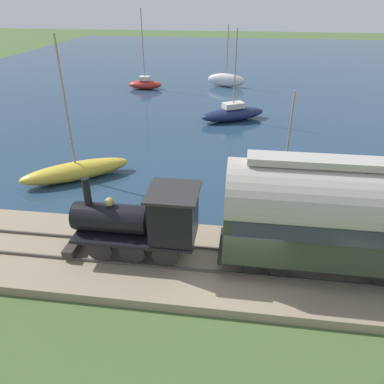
{
  "coord_description": "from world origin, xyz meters",
  "views": [
    {
      "loc": [
        -10.89,
        0.38,
        9.85
      ],
      "look_at": [
        4.34,
        2.49,
        1.54
      ],
      "focal_mm": 35.0,
      "sensor_mm": 36.0,
      "label": 1
    }
  ],
  "objects_px": {
    "sailboat_yellow": "(76,170)",
    "sailboat_green": "(283,182)",
    "sailboat_navy": "(233,113)",
    "sailboat_red": "(145,84)",
    "sailboat_white": "(226,80)",
    "steam_locomotive": "(145,219)",
    "rowboat_mid_harbor": "(168,199)",
    "passenger_coach": "(337,214)"
  },
  "relations": [
    {
      "from": "steam_locomotive",
      "to": "rowboat_mid_harbor",
      "type": "distance_m",
      "value": 5.26
    },
    {
      "from": "sailboat_green",
      "to": "rowboat_mid_harbor",
      "type": "relative_size",
      "value": 1.97
    },
    {
      "from": "passenger_coach",
      "to": "steam_locomotive",
      "type": "bearing_deg",
      "value": 90.0
    },
    {
      "from": "sailboat_white",
      "to": "rowboat_mid_harbor",
      "type": "xyz_separation_m",
      "value": [
        -27.32,
        1.46,
        -0.57
      ]
    },
    {
      "from": "rowboat_mid_harbor",
      "to": "sailboat_white",
      "type": "bearing_deg",
      "value": 17.01
    },
    {
      "from": "sailboat_yellow",
      "to": "rowboat_mid_harbor",
      "type": "bearing_deg",
      "value": -143.83
    },
    {
      "from": "passenger_coach",
      "to": "sailboat_green",
      "type": "bearing_deg",
      "value": 8.78
    },
    {
      "from": "sailboat_navy",
      "to": "sailboat_white",
      "type": "xyz_separation_m",
      "value": [
        12.7,
        1.3,
        0.16
      ]
    },
    {
      "from": "passenger_coach",
      "to": "sailboat_navy",
      "type": "xyz_separation_m",
      "value": [
        19.52,
        4.33,
        -2.3
      ]
    },
    {
      "from": "steam_locomotive",
      "to": "sailboat_white",
      "type": "relative_size",
      "value": 0.8
    },
    {
      "from": "sailboat_red",
      "to": "sailboat_white",
      "type": "bearing_deg",
      "value": -78.22
    },
    {
      "from": "rowboat_mid_harbor",
      "to": "passenger_coach",
      "type": "bearing_deg",
      "value": -104.62
    },
    {
      "from": "rowboat_mid_harbor",
      "to": "sailboat_navy",
      "type": "bearing_deg",
      "value": 9.36
    },
    {
      "from": "sailboat_navy",
      "to": "sailboat_white",
      "type": "height_order",
      "value": "sailboat_navy"
    },
    {
      "from": "steam_locomotive",
      "to": "rowboat_mid_harbor",
      "type": "height_order",
      "value": "steam_locomotive"
    },
    {
      "from": "steam_locomotive",
      "to": "sailboat_red",
      "type": "relative_size",
      "value": 0.64
    },
    {
      "from": "steam_locomotive",
      "to": "sailboat_navy",
      "type": "height_order",
      "value": "sailboat_navy"
    },
    {
      "from": "rowboat_mid_harbor",
      "to": "steam_locomotive",
      "type": "bearing_deg",
      "value": -158.7
    },
    {
      "from": "sailboat_red",
      "to": "sailboat_white",
      "type": "distance_m",
      "value": 9.29
    },
    {
      "from": "steam_locomotive",
      "to": "sailboat_green",
      "type": "xyz_separation_m",
      "value": [
        6.95,
        -5.91,
        -1.49
      ]
    },
    {
      "from": "sailboat_red",
      "to": "sailboat_navy",
      "type": "bearing_deg",
      "value": -138.11
    },
    {
      "from": "sailboat_green",
      "to": "rowboat_mid_harbor",
      "type": "bearing_deg",
      "value": 78.48
    },
    {
      "from": "sailboat_navy",
      "to": "sailboat_green",
      "type": "distance_m",
      "value": 12.99
    },
    {
      "from": "sailboat_navy",
      "to": "sailboat_white",
      "type": "bearing_deg",
      "value": -22.97
    },
    {
      "from": "sailboat_white",
      "to": "sailboat_navy",
      "type": "bearing_deg",
      "value": -162.72
    },
    {
      "from": "sailboat_red",
      "to": "passenger_coach",
      "type": "bearing_deg",
      "value": -156.89
    },
    {
      "from": "sailboat_yellow",
      "to": "sailboat_green",
      "type": "xyz_separation_m",
      "value": [
        0.02,
        -11.86,
        0.05
      ]
    },
    {
      "from": "sailboat_yellow",
      "to": "rowboat_mid_harbor",
      "type": "height_order",
      "value": "sailboat_yellow"
    },
    {
      "from": "sailboat_green",
      "to": "rowboat_mid_harbor",
      "type": "xyz_separation_m",
      "value": [
        -2.04,
        6.02,
        -0.41
      ]
    },
    {
      "from": "sailboat_yellow",
      "to": "sailboat_green",
      "type": "height_order",
      "value": "sailboat_yellow"
    },
    {
      "from": "sailboat_red",
      "to": "rowboat_mid_harbor",
      "type": "xyz_separation_m",
      "value": [
        -24.95,
        -7.52,
        -0.37
      ]
    },
    {
      "from": "sailboat_navy",
      "to": "sailboat_red",
      "type": "bearing_deg",
      "value": 16.02
    },
    {
      "from": "sailboat_yellow",
      "to": "steam_locomotive",
      "type": "bearing_deg",
      "value": -174.09
    },
    {
      "from": "steam_locomotive",
      "to": "sailboat_yellow",
      "type": "bearing_deg",
      "value": 40.67
    },
    {
      "from": "sailboat_yellow",
      "to": "sailboat_white",
      "type": "bearing_deg",
      "value": -50.87
    },
    {
      "from": "sailboat_green",
      "to": "rowboat_mid_harbor",
      "type": "height_order",
      "value": "sailboat_green"
    },
    {
      "from": "passenger_coach",
      "to": "sailboat_navy",
      "type": "relative_size",
      "value": 1.12
    },
    {
      "from": "sailboat_navy",
      "to": "rowboat_mid_harbor",
      "type": "xyz_separation_m",
      "value": [
        -14.61,
        2.76,
        -0.41
      ]
    },
    {
      "from": "sailboat_yellow",
      "to": "sailboat_white",
      "type": "relative_size",
      "value": 1.2
    },
    {
      "from": "steam_locomotive",
      "to": "sailboat_navy",
      "type": "bearing_deg",
      "value": -7.75
    },
    {
      "from": "sailboat_red",
      "to": "sailboat_green",
      "type": "xyz_separation_m",
      "value": [
        -22.91,
        -13.54,
        0.03
      ]
    },
    {
      "from": "sailboat_yellow",
      "to": "sailboat_navy",
      "type": "bearing_deg",
      "value": -69.12
    }
  ]
}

